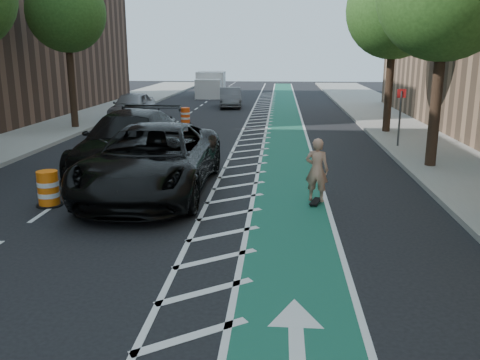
# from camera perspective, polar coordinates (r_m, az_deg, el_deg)

# --- Properties ---
(ground) EXTENTS (120.00, 120.00, 0.00)m
(ground) POSITION_cam_1_polar(r_m,az_deg,el_deg) (10.38, -11.08, -8.47)
(ground) COLOR black
(ground) RESTS_ON ground
(bike_lane) EXTENTS (2.00, 90.00, 0.01)m
(bike_lane) POSITION_cam_1_polar(r_m,az_deg,el_deg) (19.61, 5.28, 2.57)
(bike_lane) COLOR #1A5D52
(bike_lane) RESTS_ON ground
(buffer_strip) EXTENTS (1.40, 90.00, 0.01)m
(buffer_strip) POSITION_cam_1_polar(r_m,az_deg,el_deg) (19.65, 0.90, 2.65)
(buffer_strip) COLOR silver
(buffer_strip) RESTS_ON ground
(sidewalk_right) EXTENTS (5.00, 90.00, 0.15)m
(sidewalk_right) POSITION_cam_1_polar(r_m,az_deg,el_deg) (20.74, 23.56, 2.27)
(sidewalk_right) COLOR gray
(sidewalk_right) RESTS_ON ground
(curb_right) EXTENTS (0.12, 90.00, 0.16)m
(curb_right) POSITION_cam_1_polar(r_m,az_deg,el_deg) (20.07, 16.94, 2.50)
(curb_right) COLOR gray
(curb_right) RESTS_ON ground
(curb_left) EXTENTS (0.12, 90.00, 0.16)m
(curb_left) POSITION_cam_1_polar(r_m,az_deg,el_deg) (21.89, -22.08, 3.01)
(curb_left) COLOR gray
(curb_left) RESTS_ON ground
(tree_r_d) EXTENTS (4.20, 4.20, 7.90)m
(tree_r_d) POSITION_cam_1_polar(r_m,az_deg,el_deg) (25.80, 16.94, 17.72)
(tree_r_d) COLOR #382619
(tree_r_d) RESTS_ON ground
(tree_l_d) EXTENTS (4.20, 4.20, 7.90)m
(tree_l_d) POSITION_cam_1_polar(r_m,az_deg,el_deg) (27.40, -19.17, 17.32)
(tree_l_d) COLOR #382619
(tree_l_d) RESTS_ON ground
(sign_post) EXTENTS (0.35, 0.08, 2.47)m
(sign_post) POSITION_cam_1_polar(r_m,az_deg,el_deg) (21.92, 17.50, 6.78)
(sign_post) COLOR #4C4C4C
(sign_post) RESTS_ON ground
(skateboard) EXTENTS (0.40, 0.74, 0.10)m
(skateboard) POSITION_cam_1_polar(r_m,az_deg,el_deg) (13.69, 8.49, -2.39)
(skateboard) COLOR black
(skateboard) RESTS_ON ground
(skateboarder) EXTENTS (0.71, 0.56, 1.69)m
(skateboarder) POSITION_cam_1_polar(r_m,az_deg,el_deg) (13.47, 8.63, 1.13)
(skateboarder) COLOR tan
(skateboarder) RESTS_ON skateboard
(suv_near) EXTENTS (3.21, 6.96, 1.93)m
(suv_near) POSITION_cam_1_polar(r_m,az_deg,el_deg) (14.66, -9.81, 2.26)
(suv_near) COLOR black
(suv_near) RESTS_ON ground
(suv_far) EXTENTS (2.76, 6.73, 1.95)m
(suv_far) POSITION_cam_1_polar(r_m,az_deg,el_deg) (17.76, -12.30, 4.26)
(suv_far) COLOR black
(suv_far) RESTS_ON ground
(car_silver) EXTENTS (1.94, 4.82, 1.64)m
(car_silver) POSITION_cam_1_polar(r_m,az_deg,el_deg) (30.91, -12.00, 8.14)
(car_silver) COLOR gray
(car_silver) RESTS_ON ground
(car_grey) EXTENTS (1.98, 4.39, 1.40)m
(car_grey) POSITION_cam_1_polar(r_m,az_deg,el_deg) (37.19, -1.11, 9.25)
(car_grey) COLOR #56565B
(car_grey) RESTS_ON ground
(box_truck) EXTENTS (2.53, 5.30, 2.17)m
(box_truck) POSITION_cam_1_polar(r_m,az_deg,el_deg) (45.90, -3.33, 10.57)
(box_truck) COLOR silver
(box_truck) RESTS_ON ground
(barrel_a) EXTENTS (0.69, 0.69, 0.94)m
(barrel_a) POSITION_cam_1_polar(r_m,az_deg,el_deg) (14.24, -20.72, -1.00)
(barrel_a) COLOR orange
(barrel_a) RESTS_ON ground
(barrel_b) EXTENTS (0.66, 0.66, 0.90)m
(barrel_b) POSITION_cam_1_polar(r_m,az_deg,el_deg) (20.55, -9.26, 4.17)
(barrel_b) COLOR #EB4F0C
(barrel_b) RESTS_ON ground
(barrel_c) EXTENTS (0.65, 0.65, 0.89)m
(barrel_c) POSITION_cam_1_polar(r_m,az_deg,el_deg) (28.92, -6.16, 7.16)
(barrel_c) COLOR #FF4B0D
(barrel_c) RESTS_ON ground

